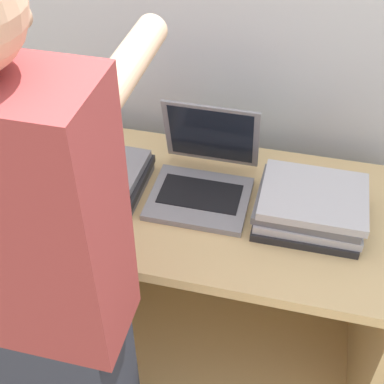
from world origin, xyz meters
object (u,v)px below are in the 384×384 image
(laptop_open, at_px, (203,177))
(laptop_stack_left, at_px, (96,176))
(laptop_stack_right, at_px, (310,206))
(person, at_px, (45,306))

(laptop_open, distance_m, laptop_stack_left, 0.34)
(laptop_stack_left, relative_size, laptop_stack_right, 1.01)
(laptop_open, bearing_deg, laptop_stack_right, -8.90)
(laptop_open, relative_size, laptop_stack_right, 1.01)
(laptop_open, relative_size, person, 0.20)
(laptop_stack_left, xyz_separation_m, person, (0.10, -0.55, 0.07))
(laptop_open, xyz_separation_m, person, (-0.24, -0.61, 0.06))
(laptop_open, bearing_deg, person, -111.50)
(laptop_open, height_order, person, person)
(laptop_stack_left, height_order, laptop_stack_right, laptop_stack_right)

